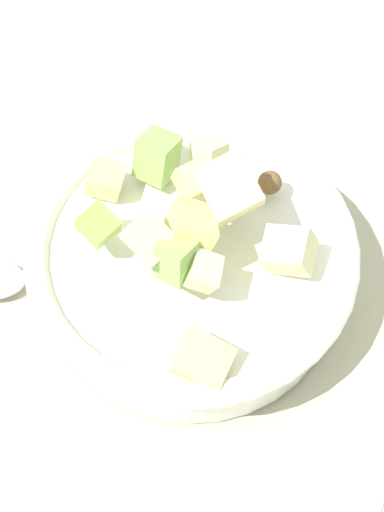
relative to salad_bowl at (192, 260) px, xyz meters
name	(u,v)px	position (x,y,z in m)	size (l,w,h in m)	color
ground_plane	(166,292)	(0.02, 0.01, -0.05)	(2.40, 2.40, 0.00)	silver
placemat	(166,290)	(0.02, 0.01, -0.04)	(0.42, 0.30, 0.01)	#BCB299
salad_bowl	(192,260)	(0.00, 0.00, 0.00)	(0.25, 0.25, 0.13)	white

